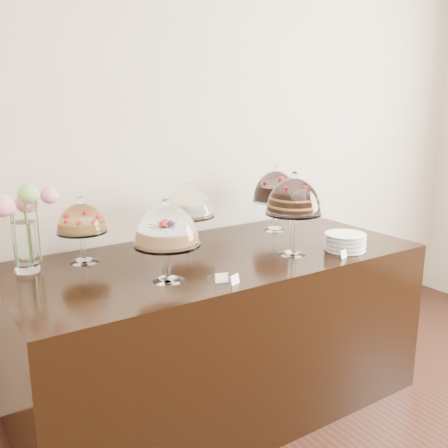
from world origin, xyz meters
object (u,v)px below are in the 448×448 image
cake_stand_sugar_sponge (167,229)px  cake_stand_cheesecake (188,205)px  cake_stand_choco_layer (294,199)px  flower_vase (20,219)px  plate_stack (345,242)px  cake_stand_dark_choco (276,189)px  cake_stand_fruit_tart (81,221)px  display_counter (219,331)px

cake_stand_sugar_sponge → cake_stand_cheesecake: cake_stand_sugar_sponge is taller
cake_stand_choco_layer → flower_vase: bearing=158.8°
cake_stand_sugar_sponge → plate_stack: size_ratio=1.78×
cake_stand_sugar_sponge → cake_stand_dark_choco: size_ratio=0.93×
flower_vase → cake_stand_fruit_tart: bearing=-1.3°
display_counter → cake_stand_dark_choco: 0.96m
flower_vase → cake_stand_dark_choco: bearing=-0.9°
display_counter → cake_stand_cheesecake: bearing=97.1°
cake_stand_choco_layer → cake_stand_fruit_tart: size_ratio=1.32×
cake_stand_cheesecake → cake_stand_dark_choco: size_ratio=0.87×
cake_stand_sugar_sponge → flower_vase: flower_vase is taller
cake_stand_choco_layer → flower_vase: size_ratio=1.02×
display_counter → cake_stand_choco_layer: cake_stand_choco_layer is taller
cake_stand_choco_layer → cake_stand_dark_choco: size_ratio=1.08×
cake_stand_sugar_sponge → cake_stand_fruit_tart: bearing=115.9°
cake_stand_cheesecake → cake_stand_dark_choco: 0.63m
cake_stand_cheesecake → plate_stack: 0.91m
plate_stack → cake_stand_dark_choco: bearing=93.4°
display_counter → cake_stand_cheesecake: size_ratio=6.05×
cake_stand_fruit_tart → plate_stack: (1.28, -0.59, -0.17)m
cake_stand_sugar_sponge → flower_vase: (-0.52, 0.49, 0.02)m
cake_stand_cheesecake → flower_vase: size_ratio=0.83×
display_counter → plate_stack: size_ratio=10.09×
cake_stand_dark_choco → flower_vase: flower_vase is taller
plate_stack → cake_stand_choco_layer: bearing=160.0°
plate_stack → flower_vase: bearing=159.0°
cake_stand_dark_choco → cake_stand_fruit_tart: 1.24m
cake_stand_cheesecake → cake_stand_dark_choco: (0.63, -0.02, 0.04)m
display_counter → cake_stand_sugar_sponge: (-0.41, -0.21, 0.69)m
cake_stand_sugar_sponge → cake_stand_fruit_tart: size_ratio=1.13×
cake_stand_choco_layer → cake_stand_dark_choco: (0.26, 0.47, -0.04)m
flower_vase → plate_stack: bearing=-21.0°
cake_stand_choco_layer → flower_vase: 1.36m
cake_stand_fruit_tart → cake_stand_cheesecake: bearing=0.1°
cake_stand_sugar_sponge → cake_stand_choco_layer: 0.75m
cake_stand_sugar_sponge → cake_stand_dark_choco: cake_stand_dark_choco is taller
flower_vase → plate_stack: 1.69m
cake_stand_fruit_tart → cake_stand_dark_choco: bearing=-0.8°
display_counter → flower_vase: (-0.94, 0.28, 0.71)m
cake_stand_dark_choco → plate_stack: bearing=-86.6°
cake_stand_cheesecake → plate_stack: bearing=-42.0°
cake_stand_choco_layer → flower_vase: cake_stand_choco_layer is taller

